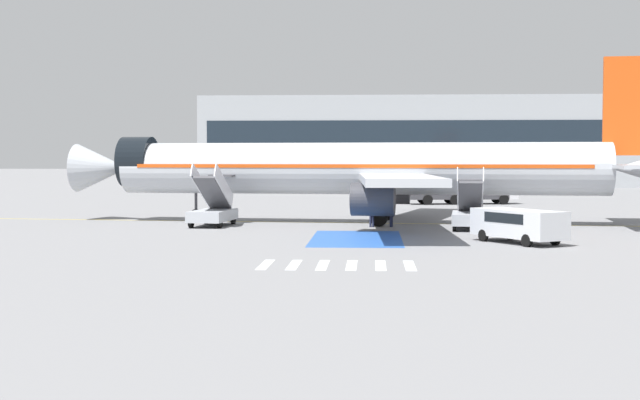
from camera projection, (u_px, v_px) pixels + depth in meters
ground_plane at (350, 222)px, 61.75m from camera, size 600.00×600.00×0.00m
apron_leadline_yellow at (359, 223)px, 60.97m from camera, size 76.77×8.43×0.01m
apron_stand_patch_blue at (357, 238)px, 49.16m from camera, size 4.97×10.26×0.01m
apron_walkway_bar_0 at (265, 265)px, 37.10m from camera, size 0.44×3.60×0.01m
apron_walkway_bar_1 at (294, 265)px, 37.03m from camera, size 0.44×3.60×0.01m
apron_walkway_bar_2 at (323, 265)px, 36.96m from camera, size 0.44×3.60×0.01m
apron_walkway_bar_3 at (352, 265)px, 36.89m from camera, size 0.44×3.60×0.01m
apron_walkway_bar_4 at (381, 265)px, 36.82m from camera, size 0.44×3.60×0.01m
apron_walkway_bar_5 at (410, 266)px, 36.75m from camera, size 0.44×3.60×0.01m
airliner at (370, 169)px, 60.67m from camera, size 42.49×33.97×11.03m
boarding_stairs_forward at (213, 211)px, 58.16m from camera, size 2.70×5.41×4.15m
boarding_stairs_aft at (470, 214)px, 55.45m from camera, size 2.70×5.41×3.91m
fuel_tanker at (462, 187)px, 85.98m from camera, size 10.76×4.07×3.21m
service_van_2 at (519, 223)px, 46.39m from camera, size 4.64×5.72×1.76m
ground_crew_0 at (372, 212)px, 57.29m from camera, size 0.47×0.32×1.69m
ground_crew_1 at (391, 213)px, 57.34m from camera, size 0.39×0.49×1.59m
terminal_building at (443, 142)px, 139.35m from camera, size 75.59×12.10×13.96m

